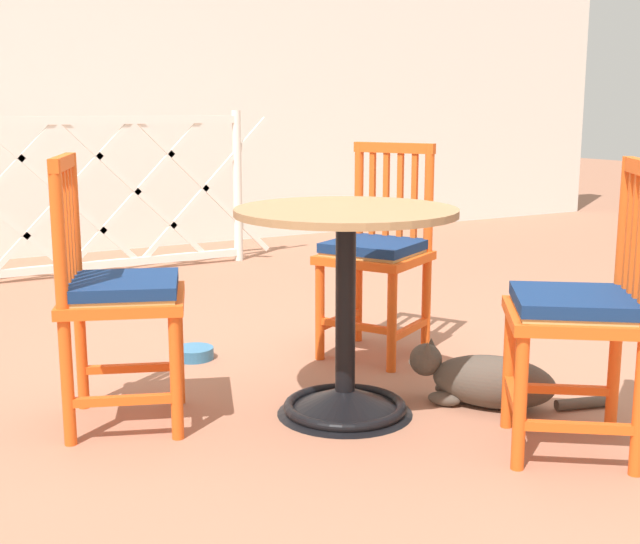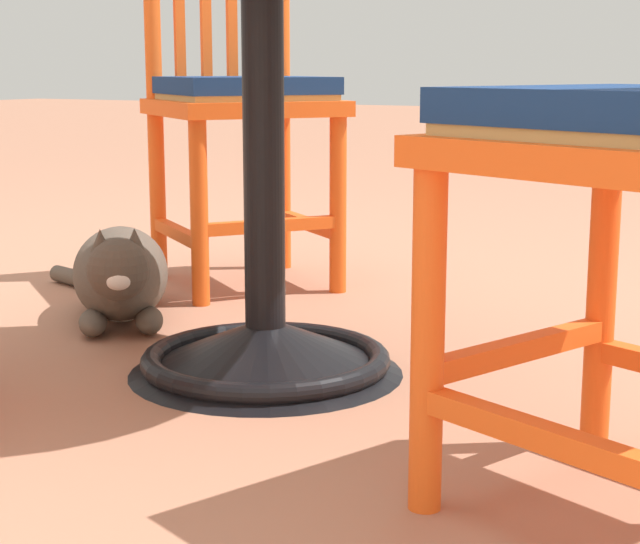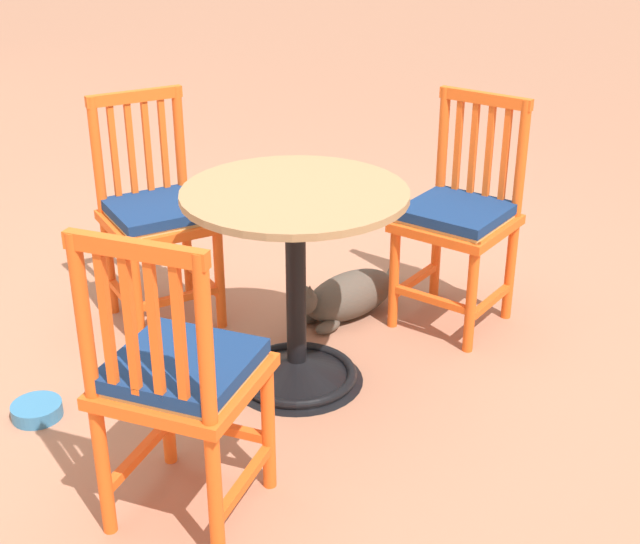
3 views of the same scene
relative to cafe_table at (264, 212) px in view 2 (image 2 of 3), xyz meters
name	(u,v)px [view 2 (image 2 of 3)]	position (x,y,z in m)	size (l,w,h in m)	color
ground_plane	(197,372)	(0.11, 0.05, -0.28)	(24.00, 24.00, 0.00)	#A36B51
cafe_table	(264,212)	(0.00, 0.00, 0.00)	(0.76, 0.76, 0.73)	black
orange_chair_near_fence	(240,101)	(0.46, -0.63, 0.16)	(0.56, 0.56, 0.91)	#EA5619
tabby_cat	(120,276)	(0.47, -0.18, -0.19)	(0.60, 0.49, 0.23)	#4C4238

